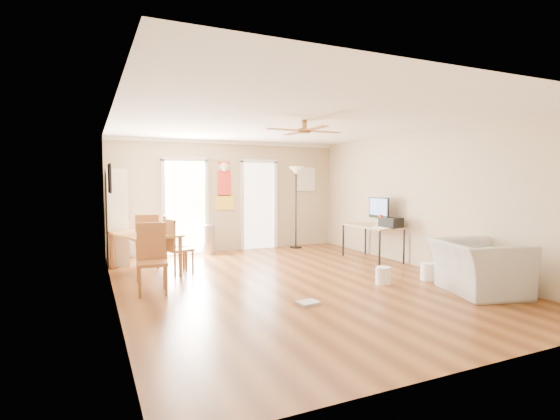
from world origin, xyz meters
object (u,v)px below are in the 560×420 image
dining_chair_right_b (179,247)px  wastebasket_b (428,271)px  dining_chair_near (152,259)px  armchair (479,267)px  computer_desk (372,242)px  printer (391,222)px  bookshelf (117,216)px  dining_chair_far (147,241)px  dining_table (145,253)px  dining_chair_right_a (175,243)px  torchiere_lamp (296,207)px  wastebasket_a (383,275)px  trash_can (209,239)px

dining_chair_right_b → wastebasket_b: dining_chair_right_b is taller
dining_chair_near → armchair: (4.38, -1.97, -0.12)m
dining_chair_right_b → dining_chair_near: 1.35m
computer_desk → printer: 0.68m
bookshelf → armchair: (4.69, -4.65, -0.56)m
printer → armchair: printer is taller
dining_chair_far → computer_desk: dining_chair_far is taller
dining_chair_near → bookshelf: bearing=101.9°
dining_table → printer: 4.77m
dining_chair_right_a → dining_chair_near: dining_chair_near is taller
dining_chair_near → dining_chair_right_b: bearing=67.6°
dining_chair_right_a → printer: (4.05, -1.18, 0.32)m
wastebasket_b → dining_chair_far: bearing=144.2°
dining_chair_near → torchiere_lamp: bearing=42.6°
dining_chair_right_b → printer: (4.05, -0.82, 0.34)m
dining_table → computer_desk: bearing=-8.9°
dining_table → torchiere_lamp: torchiere_lamp is taller
dining_chair_right_a → wastebasket_a: bearing=-124.7°
dining_chair_right_b → torchiere_lamp: size_ratio=0.49×
bookshelf → wastebasket_b: bookshelf is taller
dining_chair_right_b → wastebasket_b: size_ratio=3.42×
torchiere_lamp → armchair: size_ratio=1.68×
dining_table → dining_chair_right_a: bearing=-1.1°
printer → dining_chair_near: bearing=173.3°
trash_can → dining_table: bearing=-137.9°
dining_chair_right_a → torchiere_lamp: size_ratio=0.50×
bookshelf → dining_chair_right_b: (0.94, -1.48, -0.46)m
bookshelf → dining_chair_right_b: 1.81m
dining_chair_far → wastebasket_a: (3.29, -2.91, -0.37)m
dining_table → wastebasket_a: (3.38, -2.49, -0.22)m
wastebasket_a → wastebasket_b: size_ratio=0.96×
dining_chair_right_b → torchiere_lamp: (3.21, 1.73, 0.51)m
trash_can → dining_chair_far: bearing=-145.9°
torchiere_lamp → wastebasket_a: 3.98m
wastebasket_a → dining_chair_far: bearing=138.5°
torchiere_lamp → printer: torchiere_lamp is taller
printer → dining_chair_right_a: bearing=152.5°
wastebasket_a → armchair: 1.41m
computer_desk → dining_table: bearing=171.1°
bookshelf → wastebasket_a: (3.78, -3.60, -0.81)m
bookshelf → wastebasket_b: bearing=-22.8°
dining_chair_right_a → wastebasket_b: bearing=-118.3°
trash_can → torchiere_lamp: 2.30m
dining_chair_near → dining_table: bearing=92.4°
armchair → dining_chair_right_a: bearing=63.1°
dining_chair_far → wastebasket_b: size_ratio=3.57×
dining_chair_right_b → dining_chair_right_a: bearing=-15.7°
dining_chair_near → armchair: size_ratio=0.86×
printer → computer_desk: bearing=89.2°
dining_table → armchair: bearing=-39.4°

